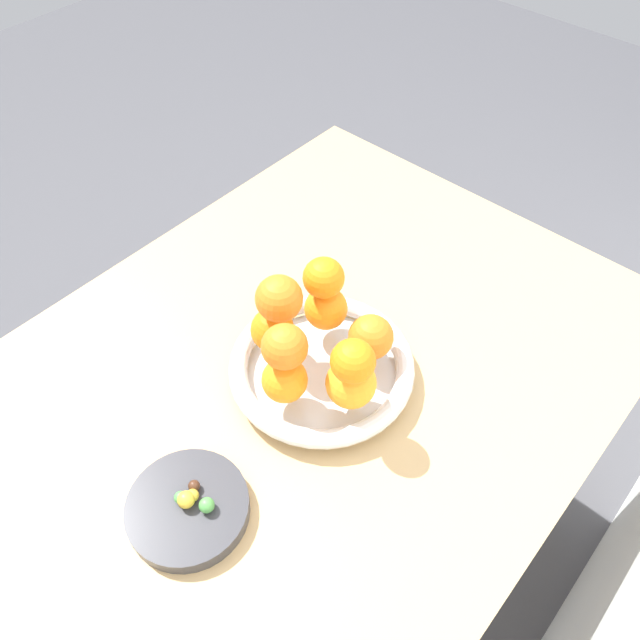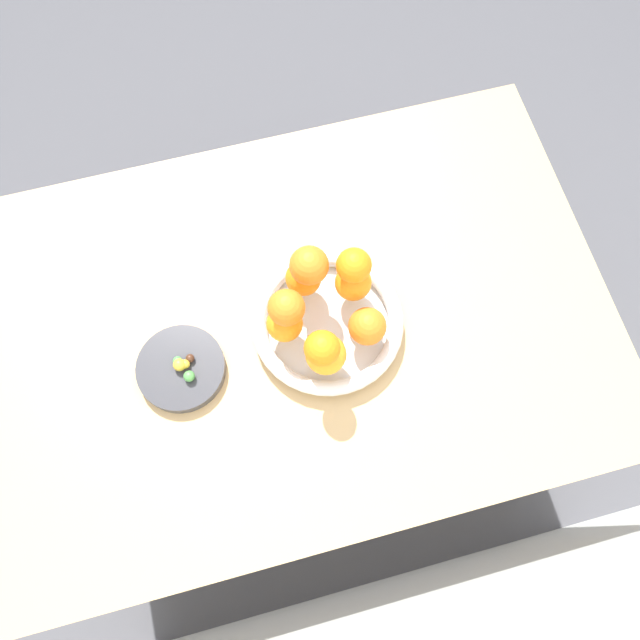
% 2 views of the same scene
% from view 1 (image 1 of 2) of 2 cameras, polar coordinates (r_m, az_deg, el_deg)
% --- Properties ---
extents(ground_plane, '(6.00, 6.00, 0.00)m').
position_cam_1_polar(ground_plane, '(1.55, -2.02, -21.87)').
color(ground_plane, '#4C4C51').
extents(dining_table, '(1.10, 0.76, 0.74)m').
position_cam_1_polar(dining_table, '(0.96, -3.09, -9.24)').
color(dining_table, tan).
rests_on(dining_table, ground_plane).
extents(fruit_bowl, '(0.26, 0.26, 0.04)m').
position_cam_1_polar(fruit_bowl, '(0.87, 0.15, -4.39)').
color(fruit_bowl, silver).
rests_on(fruit_bowl, dining_table).
extents(candy_dish, '(0.15, 0.15, 0.02)m').
position_cam_1_polar(candy_dish, '(0.80, -11.97, -16.49)').
color(candy_dish, '#333338').
rests_on(candy_dish, dining_table).
extents(orange_0, '(0.06, 0.06, 0.06)m').
position_cam_1_polar(orange_0, '(0.85, 4.67, -1.55)').
color(orange_0, orange).
rests_on(orange_0, fruit_bowl).
extents(orange_1, '(0.06, 0.06, 0.06)m').
position_cam_1_polar(orange_1, '(0.88, 0.54, 1.07)').
color(orange_1, orange).
rests_on(orange_1, fruit_bowl).
extents(orange_2, '(0.06, 0.06, 0.06)m').
position_cam_1_polar(orange_2, '(0.86, -4.37, -0.89)').
color(orange_2, orange).
rests_on(orange_2, fruit_bowl).
extents(orange_3, '(0.06, 0.06, 0.06)m').
position_cam_1_polar(orange_3, '(0.80, -3.25, -5.49)').
color(orange_3, orange).
rests_on(orange_3, fruit_bowl).
extents(orange_4, '(0.07, 0.07, 0.07)m').
position_cam_1_polar(orange_4, '(0.80, 2.85, -5.79)').
color(orange_4, orange).
rests_on(orange_4, fruit_bowl).
extents(orange_5, '(0.06, 0.06, 0.06)m').
position_cam_1_polar(orange_5, '(0.81, -3.77, 1.97)').
color(orange_5, orange).
rests_on(orange_5, orange_2).
extents(orange_6, '(0.06, 0.06, 0.06)m').
position_cam_1_polar(orange_6, '(0.76, -3.26, -2.45)').
color(orange_6, orange).
rests_on(orange_6, orange_3).
extents(orange_7, '(0.06, 0.06, 0.06)m').
position_cam_1_polar(orange_7, '(0.74, 3.03, -3.78)').
color(orange_7, orange).
rests_on(orange_7, orange_4).
extents(orange_8, '(0.06, 0.06, 0.06)m').
position_cam_1_polar(orange_8, '(0.84, 0.33, 3.88)').
color(orange_8, orange).
rests_on(orange_8, orange_1).
extents(candy_ball_0, '(0.02, 0.02, 0.02)m').
position_cam_1_polar(candy_ball_0, '(0.79, -12.64, -15.56)').
color(candy_ball_0, '#4C9947').
rests_on(candy_ball_0, candy_dish).
extents(candy_ball_1, '(0.02, 0.02, 0.02)m').
position_cam_1_polar(candy_ball_1, '(0.78, -11.57, -15.44)').
color(candy_ball_1, gold).
rests_on(candy_ball_1, candy_dish).
extents(candy_ball_2, '(0.02, 0.02, 0.02)m').
position_cam_1_polar(candy_ball_2, '(0.78, -12.15, -15.76)').
color(candy_ball_2, gold).
rests_on(candy_ball_2, candy_dish).
extents(candy_ball_3, '(0.01, 0.01, 0.01)m').
position_cam_1_polar(candy_ball_3, '(0.79, -11.44, -14.64)').
color(candy_ball_3, '#472819').
rests_on(candy_ball_3, candy_dish).
extents(candy_ball_4, '(0.02, 0.02, 0.02)m').
position_cam_1_polar(candy_ball_4, '(0.77, -10.32, -16.32)').
color(candy_ball_4, '#4C9947').
rests_on(candy_ball_4, candy_dish).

